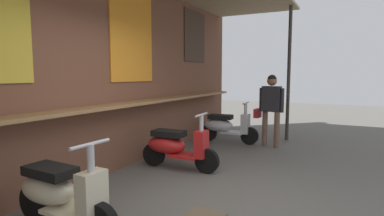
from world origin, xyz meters
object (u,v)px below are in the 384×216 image
scooter_red (175,146)px  shopper_with_handbag (271,104)px  scooter_cream (59,193)px  scooter_silver (225,126)px

scooter_red → shopper_with_handbag: bearing=63.9°
shopper_with_handbag → scooter_cream: bearing=-6.7°
scooter_cream → scooter_silver: size_ratio=1.00×
scooter_cream → scooter_silver: bearing=92.2°
scooter_red → scooter_silver: 2.32m
scooter_cream → scooter_silver: (4.66, -0.00, 0.00)m
scooter_cream → scooter_red: 2.34m
scooter_cream → scooter_silver: 4.66m
scooter_silver → shopper_with_handbag: size_ratio=0.88×
scooter_red → shopper_with_handbag: shopper_with_handbag is taller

